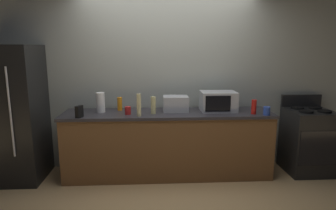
{
  "coord_description": "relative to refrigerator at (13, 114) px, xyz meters",
  "views": [
    {
      "loc": [
        -0.22,
        -3.49,
        1.77
      ],
      "look_at": [
        0.0,
        0.4,
        1.0
      ],
      "focal_mm": 31.38,
      "sensor_mm": 36.0,
      "label": 1
    }
  ],
  "objects": [
    {
      "name": "ground_plane",
      "position": [
        2.05,
        -0.4,
        -0.9
      ],
      "size": [
        8.0,
        8.0,
        0.0
      ],
      "primitive_type": "plane",
      "color": "tan"
    },
    {
      "name": "back_wall",
      "position": [
        2.05,
        0.41,
        0.45
      ],
      "size": [
        6.4,
        0.1,
        2.7
      ],
      "primitive_type": "cube",
      "color": "#9EA399",
      "rests_on": "ground_plane"
    },
    {
      "name": "counter_run",
      "position": [
        2.05,
        0.0,
        -0.45
      ],
      "size": [
        2.84,
        0.64,
        0.9
      ],
      "color": "brown",
      "rests_on": "ground_plane"
    },
    {
      "name": "refrigerator",
      "position": [
        0.0,
        0.0,
        0.0
      ],
      "size": [
        0.72,
        0.73,
        1.8
      ],
      "color": "black",
      "rests_on": "ground_plane"
    },
    {
      "name": "stove_range",
      "position": [
        4.05,
        0.0,
        -0.44
      ],
      "size": [
        0.6,
        0.61,
        1.08
      ],
      "color": "black",
      "rests_on": "ground_plane"
    },
    {
      "name": "microwave",
      "position": [
        2.75,
        0.05,
        0.13
      ],
      "size": [
        0.48,
        0.35,
        0.27
      ],
      "color": "#B7BABF",
      "rests_on": "counter_run"
    },
    {
      "name": "toaster_oven",
      "position": [
        2.16,
        0.06,
        0.1
      ],
      "size": [
        0.34,
        0.26,
        0.21
      ],
      "primitive_type": "cube",
      "color": "#B7BABF",
      "rests_on": "counter_run"
    },
    {
      "name": "paper_towel_roll",
      "position": [
        1.14,
        0.05,
        0.13
      ],
      "size": [
        0.12,
        0.12,
        0.27
      ],
      "primitive_type": "cylinder",
      "color": "white",
      "rests_on": "counter_run"
    },
    {
      "name": "cordless_phone",
      "position": [
        0.92,
        -0.24,
        0.07
      ],
      "size": [
        0.09,
        0.12,
        0.15
      ],
      "primitive_type": "cube",
      "rotation": [
        0.0,
        0.0,
        -0.39
      ],
      "color": "black",
      "rests_on": "counter_run"
    },
    {
      "name": "bottle_hand_soap",
      "position": [
        1.67,
        -0.2,
        0.14
      ],
      "size": [
        0.06,
        0.06,
        0.29
      ],
      "primitive_type": "cylinder",
      "color": "beige",
      "rests_on": "counter_run"
    },
    {
      "name": "bottle_dish_soap",
      "position": [
        1.38,
        0.17,
        0.09
      ],
      "size": [
        0.07,
        0.07,
        0.18
      ],
      "primitive_type": "cylinder",
      "color": "orange",
      "rests_on": "counter_run"
    },
    {
      "name": "bottle_hot_sauce",
      "position": [
        3.18,
        -0.17,
        0.1
      ],
      "size": [
        0.07,
        0.07,
        0.19
      ],
      "primitive_type": "cylinder",
      "color": "red",
      "rests_on": "counter_run"
    },
    {
      "name": "bottle_vinegar",
      "position": [
        1.85,
        -0.08,
        0.11
      ],
      "size": [
        0.07,
        0.07,
        0.23
      ],
      "primitive_type": "cylinder",
      "color": "beige",
      "rests_on": "counter_run"
    },
    {
      "name": "mug_red",
      "position": [
        1.51,
        -0.1,
        0.05
      ],
      "size": [
        0.08,
        0.08,
        0.1
      ],
      "primitive_type": "cylinder",
      "color": "red",
      "rests_on": "counter_run"
    },
    {
      "name": "mug_blue",
      "position": [
        3.32,
        -0.24,
        0.05
      ],
      "size": [
        0.09,
        0.09,
        0.11
      ],
      "primitive_type": "cylinder",
      "color": "#2D4CB2",
      "rests_on": "counter_run"
    }
  ]
}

